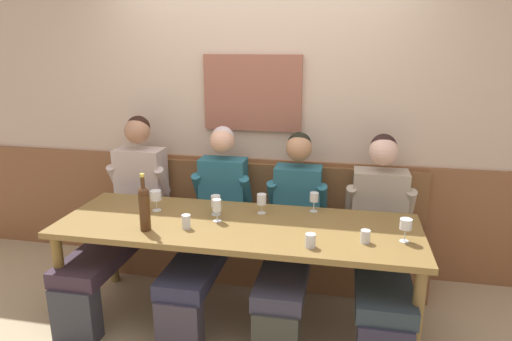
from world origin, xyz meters
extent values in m
cube|color=tan|center=(0.00, 0.00, -0.01)|extent=(6.80, 6.80, 0.02)
cube|color=beige|center=(0.00, 1.09, 1.40)|extent=(6.80, 0.08, 2.80)
cube|color=#8F5745|center=(-0.08, 1.03, 1.53)|extent=(0.81, 0.04, 0.62)
cube|color=brown|center=(0.00, 1.04, 0.49)|extent=(6.80, 0.03, 0.97)
cube|color=brown|center=(0.00, 0.81, 0.22)|extent=(2.73, 0.42, 0.44)
cube|color=brown|center=(0.00, 0.81, 0.47)|extent=(2.68, 0.39, 0.05)
cube|color=brown|center=(0.00, 1.00, 0.71)|extent=(2.73, 0.04, 0.45)
cube|color=brown|center=(0.00, 0.13, 0.73)|extent=(2.43, 0.83, 0.04)
cylinder|color=brown|center=(-1.15, -0.21, 0.36)|extent=(0.07, 0.07, 0.71)
cylinder|color=brown|center=(1.15, -0.21, 0.36)|extent=(0.07, 0.07, 0.71)
cylinder|color=olive|center=(-1.15, 0.48, 0.36)|extent=(0.07, 0.07, 0.71)
cylinder|color=olive|center=(1.15, 0.48, 0.36)|extent=(0.07, 0.07, 0.71)
cube|color=#31343C|center=(-1.01, -0.28, 0.19)|extent=(0.31, 0.14, 0.38)
cube|color=#342633|center=(-1.01, 0.22, 0.43)|extent=(0.34, 1.09, 0.11)
cube|color=#BFB2AB|center=(-1.01, 0.81, 0.78)|extent=(0.40, 0.23, 0.58)
sphere|color=#A97A5B|center=(-1.01, 0.80, 1.22)|extent=(0.21, 0.21, 0.21)
sphere|color=black|center=(-1.01, 0.83, 1.25)|extent=(0.19, 0.19, 0.19)
cylinder|color=#BFB2AB|center=(-1.23, 0.76, 0.81)|extent=(0.08, 0.20, 0.27)
cylinder|color=#BFB2AB|center=(-0.80, 0.76, 0.81)|extent=(0.08, 0.20, 0.27)
cube|color=#35313E|center=(-0.28, -0.28, 0.19)|extent=(0.29, 0.14, 0.38)
cube|color=#25283D|center=(-0.28, 0.22, 0.43)|extent=(0.32, 1.10, 0.11)
cube|color=#256479|center=(-0.28, 0.81, 0.75)|extent=(0.38, 0.20, 0.53)
sphere|color=#DCAA89|center=(-0.28, 0.80, 1.17)|extent=(0.20, 0.20, 0.20)
sphere|color=beige|center=(-0.28, 0.83, 1.19)|extent=(0.18, 0.18, 0.18)
cylinder|color=#256479|center=(-0.48, 0.77, 0.78)|extent=(0.08, 0.20, 0.27)
cylinder|color=#256479|center=(-0.08, 0.77, 0.78)|extent=(0.08, 0.20, 0.27)
cube|color=#32352E|center=(0.34, -0.28, 0.19)|extent=(0.28, 0.14, 0.38)
cube|color=#2F2F3E|center=(0.34, 0.22, 0.43)|extent=(0.31, 1.10, 0.11)
cube|color=#256174|center=(0.34, 0.81, 0.74)|extent=(0.37, 0.22, 0.49)
sphere|color=tan|center=(0.34, 0.80, 1.14)|extent=(0.21, 0.21, 0.21)
sphere|color=black|center=(0.34, 0.83, 1.16)|extent=(0.19, 0.19, 0.19)
cylinder|color=#256174|center=(0.14, 0.77, 0.75)|extent=(0.08, 0.20, 0.27)
cylinder|color=#256174|center=(0.53, 0.77, 0.75)|extent=(0.08, 0.20, 0.27)
cube|color=#25323A|center=(0.97, 0.22, 0.43)|extent=(0.35, 1.09, 0.11)
cube|color=#A09786|center=(0.97, 0.81, 0.74)|extent=(0.41, 0.23, 0.50)
sphere|color=beige|center=(0.97, 0.80, 1.14)|extent=(0.22, 0.22, 0.22)
sphere|color=black|center=(0.97, 0.83, 1.17)|extent=(0.20, 0.20, 0.20)
cylinder|color=#A09786|center=(0.75, 0.76, 0.76)|extent=(0.08, 0.20, 0.27)
cylinder|color=#A09786|center=(1.19, 0.76, 0.76)|extent=(0.08, 0.20, 0.27)
cylinder|color=#432813|center=(-0.56, -0.10, 0.88)|extent=(0.07, 0.07, 0.24)
sphere|color=#432813|center=(-0.56, -0.10, 1.01)|extent=(0.07, 0.07, 0.07)
cylinder|color=#432813|center=(-0.56, -0.10, 1.07)|extent=(0.03, 0.03, 0.10)
cylinder|color=gold|center=(-0.56, -0.10, 1.13)|extent=(0.03, 0.03, 0.02)
cylinder|color=silver|center=(-0.14, 0.14, 0.76)|extent=(0.06, 0.06, 0.00)
cylinder|color=silver|center=(-0.14, 0.14, 0.79)|extent=(0.01, 0.01, 0.07)
cylinder|color=silver|center=(-0.14, 0.14, 0.87)|extent=(0.06, 0.06, 0.08)
cylinder|color=#DEE07C|center=(-0.14, 0.14, 0.84)|extent=(0.05, 0.05, 0.03)
cylinder|color=silver|center=(-0.63, 0.25, 0.76)|extent=(0.06, 0.06, 0.00)
cylinder|color=silver|center=(-0.63, 0.25, 0.80)|extent=(0.01, 0.01, 0.08)
cylinder|color=silver|center=(-0.63, 0.25, 0.87)|extent=(0.08, 0.08, 0.07)
cylinder|color=silver|center=(-0.19, 0.26, 0.76)|extent=(0.07, 0.07, 0.00)
cylinder|color=silver|center=(-0.19, 0.26, 0.79)|extent=(0.01, 0.01, 0.06)
cylinder|color=silver|center=(-0.19, 0.26, 0.86)|extent=(0.07, 0.07, 0.08)
cylinder|color=#ECE78A|center=(-0.19, 0.26, 0.83)|extent=(0.06, 0.06, 0.03)
cylinder|color=silver|center=(0.49, 0.46, 0.76)|extent=(0.06, 0.06, 0.00)
cylinder|color=silver|center=(0.49, 0.46, 0.80)|extent=(0.01, 0.01, 0.07)
cylinder|color=silver|center=(0.49, 0.46, 0.86)|extent=(0.06, 0.06, 0.06)
cylinder|color=silver|center=(0.13, 0.35, 0.76)|extent=(0.06, 0.06, 0.00)
cylinder|color=silver|center=(0.13, 0.35, 0.79)|extent=(0.01, 0.01, 0.06)
cylinder|color=silver|center=(0.13, 0.35, 0.86)|extent=(0.07, 0.07, 0.07)
cylinder|color=#E4E289|center=(0.13, 0.35, 0.83)|extent=(0.06, 0.06, 0.02)
cylinder|color=silver|center=(1.07, 0.05, 0.76)|extent=(0.06, 0.06, 0.00)
cylinder|color=silver|center=(1.07, 0.05, 0.80)|extent=(0.01, 0.01, 0.08)
cylinder|color=silver|center=(1.07, 0.05, 0.87)|extent=(0.07, 0.07, 0.06)
cylinder|color=#EBE482|center=(1.07, 0.05, 0.85)|extent=(0.06, 0.06, 0.02)
cylinder|color=silver|center=(0.51, -0.14, 0.80)|extent=(0.06, 0.06, 0.08)
cylinder|color=silver|center=(0.84, -0.01, 0.79)|extent=(0.06, 0.06, 0.08)
cylinder|color=silver|center=(-0.31, -0.02, 0.80)|extent=(0.06, 0.06, 0.09)
camera|label=1|loc=(0.68, -2.62, 1.93)|focal=31.66mm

